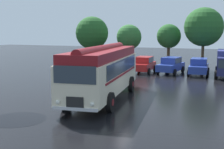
{
  "coord_description": "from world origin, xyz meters",
  "views": [
    {
      "loc": [
        7.57,
        -17.57,
        4.41
      ],
      "look_at": [
        -0.72,
        1.94,
        1.4
      ],
      "focal_mm": 50.0,
      "sensor_mm": 36.0,
      "label": 1
    }
  ],
  "objects_px": {
    "vintage_bus": "(103,70)",
    "car_near_left": "(144,64)",
    "car_mid_left": "(171,65)",
    "car_mid_right": "(199,67)"
  },
  "relations": [
    {
      "from": "vintage_bus",
      "to": "car_near_left",
      "type": "height_order",
      "value": "vintage_bus"
    },
    {
      "from": "vintage_bus",
      "to": "car_mid_right",
      "type": "bearing_deg",
      "value": 72.75
    },
    {
      "from": "car_near_left",
      "to": "car_mid_right",
      "type": "bearing_deg",
      "value": 2.17
    },
    {
      "from": "car_mid_left",
      "to": "car_mid_right",
      "type": "distance_m",
      "value": 2.84
    },
    {
      "from": "vintage_bus",
      "to": "car_mid_right",
      "type": "distance_m",
      "value": 14.27
    },
    {
      "from": "vintage_bus",
      "to": "car_mid_left",
      "type": "bearing_deg",
      "value": 84.24
    },
    {
      "from": "vintage_bus",
      "to": "car_near_left",
      "type": "xyz_separation_m",
      "value": [
        -1.38,
        13.38,
        -1.05
      ]
    },
    {
      "from": "vintage_bus",
      "to": "car_mid_left",
      "type": "distance_m",
      "value": 13.9
    },
    {
      "from": "car_near_left",
      "to": "vintage_bus",
      "type": "bearing_deg",
      "value": -84.1
    },
    {
      "from": "car_near_left",
      "to": "car_mid_left",
      "type": "distance_m",
      "value": 2.8
    }
  ]
}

